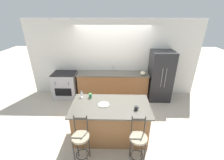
% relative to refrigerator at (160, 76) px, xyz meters
% --- Properties ---
extents(ground_plane, '(18.00, 18.00, 0.00)m').
position_rel_refrigerator_xyz_m(ground_plane, '(-1.63, -0.27, -0.87)').
color(ground_plane, beige).
extents(wall_back, '(6.00, 0.07, 2.70)m').
position_rel_refrigerator_xyz_m(wall_back, '(-1.63, 0.37, 0.48)').
color(wall_back, silver).
rests_on(wall_back, ground_plane).
extents(back_counter, '(2.47, 0.62, 0.93)m').
position_rel_refrigerator_xyz_m(back_counter, '(-1.63, 0.08, -0.40)').
color(back_counter, '#936038').
rests_on(back_counter, ground_plane).
extents(sink_faucet, '(0.02, 0.13, 0.22)m').
position_rel_refrigerator_xyz_m(sink_faucet, '(-1.63, 0.27, 0.20)').
color(sink_faucet, '#ADAFB5').
rests_on(sink_faucet, back_counter).
extents(kitchen_island, '(1.84, 1.00, 0.91)m').
position_rel_refrigerator_xyz_m(kitchen_island, '(-1.65, -1.86, -0.41)').
color(kitchen_island, '#936038').
rests_on(kitchen_island, ground_plane).
extents(refrigerator, '(0.74, 0.73, 1.74)m').
position_rel_refrigerator_xyz_m(refrigerator, '(0.00, 0.00, 0.00)').
color(refrigerator, '#232326').
rests_on(refrigerator, ground_plane).
extents(oven_range, '(0.80, 0.66, 0.93)m').
position_rel_refrigerator_xyz_m(oven_range, '(-3.35, 0.03, -0.40)').
color(oven_range, '#B7B7BC').
rests_on(oven_range, ground_plane).
extents(bar_stool_near, '(0.35, 0.35, 1.10)m').
position_rel_refrigerator_xyz_m(bar_stool_near, '(-2.21, -2.62, -0.29)').
color(bar_stool_near, '#332D28').
rests_on(bar_stool_near, ground_plane).
extents(bar_stool_far, '(0.35, 0.35, 1.10)m').
position_rel_refrigerator_xyz_m(bar_stool_far, '(-1.09, -2.62, -0.29)').
color(bar_stool_far, '#332D28').
rests_on(bar_stool_far, ground_plane).
extents(dinner_plate, '(0.26, 0.26, 0.02)m').
position_rel_refrigerator_xyz_m(dinner_plate, '(-1.81, -1.84, 0.05)').
color(dinner_plate, beige).
rests_on(dinner_plate, kitchen_island).
extents(wine_glass, '(0.07, 0.07, 0.20)m').
position_rel_refrigerator_xyz_m(wine_glass, '(-2.40, -1.51, 0.18)').
color(wine_glass, white).
rests_on(wine_glass, kitchen_island).
extents(coffee_mug, '(0.11, 0.08, 0.09)m').
position_rel_refrigerator_xyz_m(coffee_mug, '(-1.08, -2.03, 0.08)').
color(coffee_mug, '#232326').
rests_on(coffee_mug, kitchen_island).
extents(tumbler_cup, '(0.08, 0.08, 0.11)m').
position_rel_refrigerator_xyz_m(tumbler_cup, '(-2.18, -1.53, 0.10)').
color(tumbler_cup, '#3D934C').
rests_on(tumbler_cup, kitchen_island).
extents(pumpkin_decoration, '(0.17, 0.17, 0.16)m').
position_rel_refrigerator_xyz_m(pumpkin_decoration, '(-0.62, -0.08, 0.13)').
color(pumpkin_decoration, beige).
rests_on(pumpkin_decoration, back_counter).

